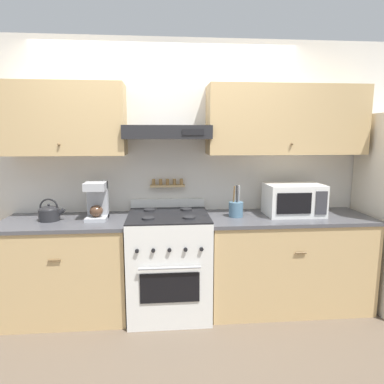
{
  "coord_description": "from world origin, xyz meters",
  "views": [
    {
      "loc": [
        -0.05,
        -2.71,
        1.64
      ],
      "look_at": [
        0.21,
        0.28,
        1.14
      ],
      "focal_mm": 32.0,
      "sensor_mm": 36.0,
      "label": 1
    }
  ],
  "objects_px": {
    "utensil_crock": "(236,209)",
    "microwave": "(294,200)",
    "stove_range": "(169,263)",
    "tea_kettle": "(49,213)",
    "coffee_maker": "(97,200)"
  },
  "relations": [
    {
      "from": "stove_range",
      "to": "utensil_crock",
      "type": "relative_size",
      "value": 3.45
    },
    {
      "from": "microwave",
      "to": "utensil_crock",
      "type": "relative_size",
      "value": 1.79
    },
    {
      "from": "coffee_maker",
      "to": "utensil_crock",
      "type": "bearing_deg",
      "value": -1.45
    },
    {
      "from": "stove_range",
      "to": "tea_kettle",
      "type": "bearing_deg",
      "value": 178.35
    },
    {
      "from": "utensil_crock",
      "to": "microwave",
      "type": "bearing_deg",
      "value": 1.83
    },
    {
      "from": "stove_range",
      "to": "coffee_maker",
      "type": "relative_size",
      "value": 3.0
    },
    {
      "from": "tea_kettle",
      "to": "utensil_crock",
      "type": "distance_m",
      "value": 1.68
    },
    {
      "from": "coffee_maker",
      "to": "microwave",
      "type": "height_order",
      "value": "coffee_maker"
    },
    {
      "from": "stove_range",
      "to": "tea_kettle",
      "type": "height_order",
      "value": "tea_kettle"
    },
    {
      "from": "coffee_maker",
      "to": "microwave",
      "type": "relative_size",
      "value": 0.64
    },
    {
      "from": "coffee_maker",
      "to": "utensil_crock",
      "type": "xyz_separation_m",
      "value": [
        1.27,
        -0.03,
        -0.1
      ]
    },
    {
      "from": "coffee_maker",
      "to": "microwave",
      "type": "distance_m",
      "value": 1.83
    },
    {
      "from": "tea_kettle",
      "to": "microwave",
      "type": "height_order",
      "value": "microwave"
    },
    {
      "from": "coffee_maker",
      "to": "microwave",
      "type": "xyz_separation_m",
      "value": [
        1.83,
        -0.01,
        -0.02
      ]
    },
    {
      "from": "tea_kettle",
      "to": "coffee_maker",
      "type": "distance_m",
      "value": 0.42
    }
  ]
}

